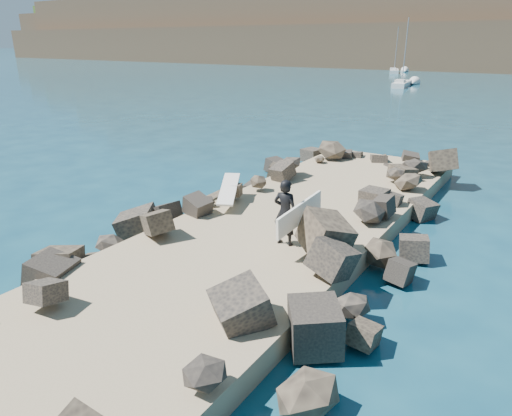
# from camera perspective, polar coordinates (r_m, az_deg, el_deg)

# --- Properties ---
(ground) EXTENTS (800.00, 800.00, 0.00)m
(ground) POSITION_cam_1_polar(r_m,az_deg,el_deg) (14.25, 2.23, -4.51)
(ground) COLOR #0F384C
(ground) RESTS_ON ground
(jetty) EXTENTS (6.00, 26.00, 0.60)m
(jetty) POSITION_cam_1_polar(r_m,az_deg,el_deg) (12.62, -2.53, -6.43)
(jetty) COLOR #8C7759
(jetty) RESTS_ON ground
(riprap_left) EXTENTS (2.60, 22.00, 1.00)m
(riprap_left) POSITION_cam_1_polar(r_m,az_deg,el_deg) (14.62, -10.62, -2.08)
(riprap_left) COLOR black
(riprap_left) RESTS_ON ground
(riprap_right) EXTENTS (2.60, 22.00, 1.00)m
(riprap_right) POSITION_cam_1_polar(r_m,az_deg,el_deg) (11.66, 10.68, -8.06)
(riprap_right) COLOR black
(riprap_right) RESTS_ON ground
(surfboard_resting) EXTENTS (1.54, 2.17, 0.07)m
(surfboard_resting) POSITION_cam_1_polar(r_m,az_deg,el_deg) (15.79, -3.42, 2.01)
(surfboard_resting) COLOR white
(surfboard_resting) RESTS_ON riprap_left
(surfer_with_board) EXTENTS (0.87, 2.33, 1.88)m
(surfer_with_board) POSITION_cam_1_polar(r_m,az_deg,el_deg) (12.45, 3.93, -0.58)
(surfer_with_board) COLOR black
(surfer_with_board) RESTS_ON jetty
(sailboat_a) EXTENTS (2.78, 7.70, 9.04)m
(sailboat_a) POSITION_cam_1_polar(r_m,az_deg,el_deg) (68.58, 17.74, 14.57)
(sailboat_a) COLOR silver
(sailboat_a) RESTS_ON ground
(sailboat_e) EXTENTS (3.75, 7.38, 8.71)m
(sailboat_e) POSITION_cam_1_polar(r_m,az_deg,el_deg) (98.08, 16.87, 16.07)
(sailboat_e) COLOR silver
(sailboat_e) RESTS_ON ground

